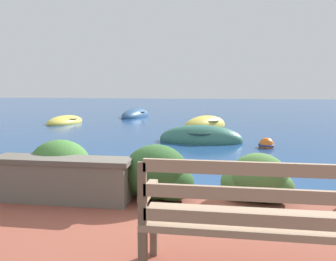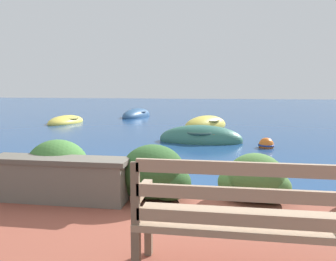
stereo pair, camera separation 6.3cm
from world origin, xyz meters
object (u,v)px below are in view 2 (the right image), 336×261
at_px(rowboat_nearest, 201,139).
at_px(mooring_buoy, 266,145).
at_px(rowboat_far, 66,122).
at_px(park_bench, 247,217).
at_px(rowboat_outer, 136,116).
at_px(rowboat_mid, 206,126).

relative_size(rowboat_nearest, mooring_buoy, 5.72).
bearing_deg(mooring_buoy, rowboat_far, 149.17).
distance_m(park_bench, rowboat_outer, 15.66).
distance_m(rowboat_nearest, rowboat_far, 7.53).
height_order(rowboat_nearest, rowboat_far, rowboat_nearest).
bearing_deg(mooring_buoy, rowboat_outer, 124.52).
bearing_deg(park_bench, rowboat_mid, 88.14).
xyz_separation_m(rowboat_nearest, rowboat_mid, (0.02, 3.45, -0.00)).
xyz_separation_m(park_bench, rowboat_nearest, (-0.72, 7.36, -0.63)).
bearing_deg(rowboat_mid, rowboat_nearest, 33.93).
height_order(rowboat_mid, mooring_buoy, rowboat_mid).
distance_m(park_bench, rowboat_nearest, 7.42).
distance_m(park_bench, rowboat_mid, 10.85).
bearing_deg(rowboat_mid, park_bench, 37.99).
height_order(park_bench, rowboat_far, park_bench).
relative_size(park_bench, rowboat_mid, 0.64).
xyz_separation_m(rowboat_far, rowboat_outer, (2.40, 3.44, 0.01)).
bearing_deg(rowboat_nearest, park_bench, -82.08).
bearing_deg(rowboat_nearest, rowboat_far, 148.89).
bearing_deg(rowboat_far, mooring_buoy, 66.55).
distance_m(rowboat_mid, mooring_buoy, 4.49).
height_order(rowboat_mid, rowboat_far, rowboat_mid).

